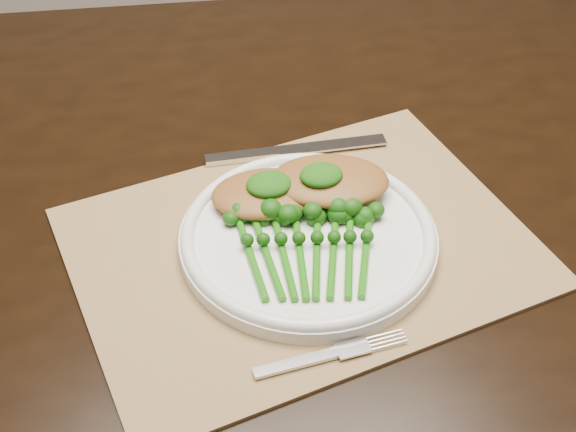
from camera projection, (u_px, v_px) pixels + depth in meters
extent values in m
cube|color=black|center=(306.00, 184.00, 0.97)|extent=(1.66, 1.01, 0.04)
cube|color=#99794E|center=(302.00, 247.00, 0.85)|extent=(0.54, 0.44, 0.00)
cylinder|color=white|center=(308.00, 240.00, 0.85)|extent=(0.27, 0.27, 0.02)
torus|color=white|center=(308.00, 233.00, 0.84)|extent=(0.27, 0.27, 0.01)
cube|color=silver|center=(242.00, 157.00, 0.96)|extent=(0.09, 0.02, 0.01)
cube|color=silver|center=(331.00, 145.00, 0.98)|extent=(0.14, 0.02, 0.00)
cube|color=silver|center=(297.00, 363.00, 0.73)|extent=(0.08, 0.02, 0.00)
ellipsoid|color=#925E2A|center=(266.00, 193.00, 0.87)|extent=(0.13, 0.09, 0.02)
ellipsoid|color=#925E2A|center=(330.00, 181.00, 0.88)|extent=(0.15, 0.12, 0.03)
ellipsoid|color=#124409|center=(269.00, 184.00, 0.86)|extent=(0.05, 0.04, 0.02)
ellipsoid|color=#124409|center=(321.00, 175.00, 0.86)|extent=(0.05, 0.04, 0.02)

